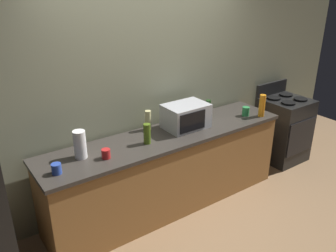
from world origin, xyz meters
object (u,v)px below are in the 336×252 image
(microwave, at_px, (186,116))
(paper_towel_roll, at_px, (80,144))
(bottle_vinegar, at_px, (148,120))
(bottle_olive_oil, at_px, (147,134))
(mug_blue, at_px, (56,169))
(mug_green, at_px, (246,111))
(mug_red, at_px, (106,154))
(bottle_dish_soap, at_px, (262,106))
(stove_range, at_px, (283,129))
(bottle_wine, at_px, (208,109))

(microwave, bearing_deg, paper_towel_roll, 179.90)
(paper_towel_roll, relative_size, bottle_vinegar, 1.22)
(bottle_olive_oil, distance_m, mug_blue, 0.95)
(mug_green, relative_size, mug_blue, 1.15)
(mug_red, bearing_deg, mug_blue, -179.00)
(bottle_olive_oil, bearing_deg, paper_towel_roll, 171.37)
(bottle_olive_oil, xyz_separation_m, mug_red, (-0.48, -0.05, -0.06))
(microwave, xyz_separation_m, bottle_dish_soap, (0.95, -0.26, -0.00))
(bottle_dish_soap, xyz_separation_m, mug_green, (-0.14, 0.12, -0.08))
(bottle_olive_oil, bearing_deg, bottle_dish_soap, -5.90)
(bottle_olive_oil, xyz_separation_m, bottle_dish_soap, (1.52, -0.16, 0.03))
(bottle_dish_soap, height_order, mug_green, bottle_dish_soap)
(mug_green, height_order, mug_blue, mug_green)
(stove_range, height_order, paper_towel_roll, paper_towel_roll)
(bottle_olive_oil, xyz_separation_m, mug_blue, (-0.95, -0.05, -0.06))
(stove_range, distance_m, mug_red, 2.82)
(bottle_dish_soap, relative_size, mug_red, 2.94)
(bottle_olive_oil, relative_size, bottle_dish_soap, 0.79)
(stove_range, distance_m, bottle_wine, 1.44)
(bottle_olive_oil, bearing_deg, stove_range, 1.27)
(microwave, bearing_deg, bottle_vinegar, 153.76)
(microwave, height_order, mug_green, microwave)
(bottle_dish_soap, xyz_separation_m, mug_blue, (-2.47, 0.10, -0.09))
(bottle_wine, xyz_separation_m, mug_blue, (-1.92, -0.23, -0.06))
(stove_range, distance_m, bottle_dish_soap, 0.98)
(bottle_wine, bearing_deg, mug_red, -171.17)
(stove_range, xyz_separation_m, bottle_vinegar, (-2.10, 0.23, 0.55))
(stove_range, bearing_deg, mug_green, -174.50)
(microwave, bearing_deg, stove_range, -1.60)
(bottle_dish_soap, bearing_deg, bottle_vinegar, 161.64)
(mug_blue, height_order, mug_red, mug_blue)
(mug_green, bearing_deg, bottle_wine, 152.77)
(stove_range, height_order, bottle_vinegar, bottle_vinegar)
(bottle_wine, xyz_separation_m, bottle_olive_oil, (-0.96, -0.18, -0.00))
(mug_blue, relative_size, mug_red, 1.03)
(microwave, bearing_deg, bottle_wine, 11.33)
(stove_range, distance_m, mug_green, 1.04)
(paper_towel_roll, xyz_separation_m, bottle_vinegar, (0.86, 0.18, -0.02))
(mug_red, bearing_deg, mug_green, 0.29)
(bottle_olive_oil, bearing_deg, mug_green, -1.53)
(paper_towel_roll, bearing_deg, bottle_olive_oil, -8.63)
(paper_towel_roll, distance_m, mug_red, 0.25)
(paper_towel_roll, height_order, bottle_olive_oil, paper_towel_roll)
(bottle_olive_oil, bearing_deg, mug_red, -174.51)
(mug_red, bearing_deg, bottle_dish_soap, -3.17)
(bottle_wine, distance_m, bottle_vinegar, 0.78)
(microwave, distance_m, bottle_dish_soap, 0.99)
(bottle_wine, relative_size, bottle_dish_soap, 0.82)
(microwave, xyz_separation_m, mug_green, (0.81, -0.14, -0.08))
(mug_blue, bearing_deg, mug_red, 1.00)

